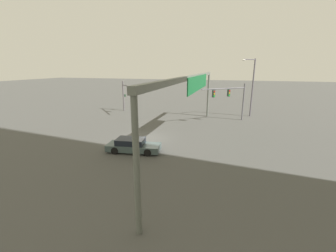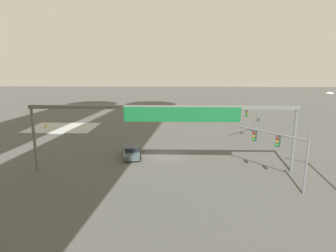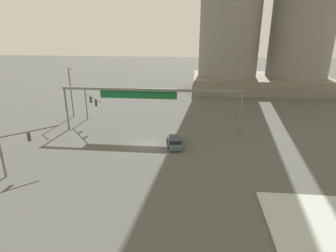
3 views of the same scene
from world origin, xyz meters
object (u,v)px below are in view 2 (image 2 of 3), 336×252
at_px(traffic_signal_near_corner, 252,116).
at_px(sedan_car_approaching, 132,151).
at_px(traffic_signal_opposite_side, 281,146).
at_px(fire_hydrant_on_curb, 46,126).

height_order(traffic_signal_near_corner, sedan_car_approaching, traffic_signal_near_corner).
height_order(traffic_signal_opposite_side, sedan_car_approaching, traffic_signal_opposite_side).
distance_m(traffic_signal_near_corner, fire_hydrant_on_curb, 33.37).
height_order(traffic_signal_near_corner, fire_hydrant_on_curb, traffic_signal_near_corner).
bearing_deg(fire_hydrant_on_curb, traffic_signal_opposite_side, 144.65).
bearing_deg(fire_hydrant_on_curb, traffic_signal_near_corner, 170.97).
xyz_separation_m(sedan_car_approaching, fire_hydrant_on_curb, (16.72, -14.06, -0.09)).
xyz_separation_m(traffic_signal_opposite_side, fire_hydrant_on_curb, (30.85, -21.88, -3.12)).
xyz_separation_m(traffic_signal_opposite_side, sedan_car_approaching, (14.14, -7.82, -3.03)).
bearing_deg(traffic_signal_near_corner, fire_hydrant_on_curb, -52.73).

